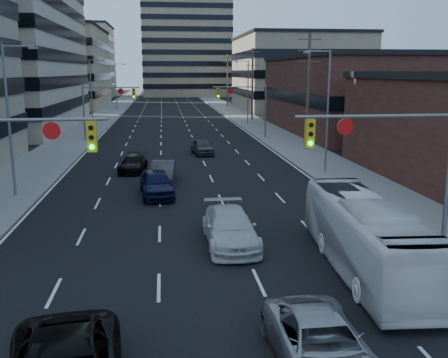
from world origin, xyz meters
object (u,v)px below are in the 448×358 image
Objects in this scene: white_van at (230,228)px; sedan_blue at (157,183)px; transit_bus at (365,236)px; silver_suv at (321,345)px.

white_van is 9.77m from sedan_blue.
sedan_blue is at bearing 125.69° from transit_bus.
silver_suv is (1.06, -9.66, -0.08)m from white_van.
white_van is 9.72m from silver_suv.
silver_suv is at bearing -117.20° from transit_bus.
transit_bus reaches higher than silver_suv.
silver_suv is 7.16m from transit_bus.
white_van is 1.07× the size of silver_suv.
sedan_blue reaches higher than white_van.
sedan_blue is (-4.36, 18.85, 0.11)m from silver_suv.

